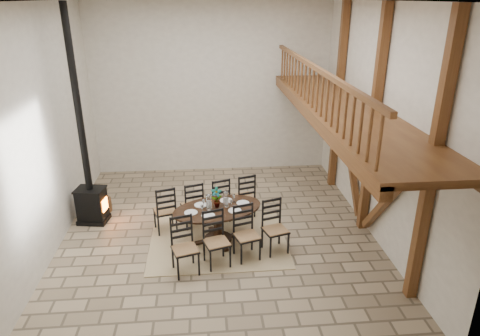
{
  "coord_description": "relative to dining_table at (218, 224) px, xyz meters",
  "views": [
    {
      "loc": [
        -0.28,
        -8.59,
        5.08
      ],
      "look_at": [
        0.53,
        0.4,
        1.44
      ],
      "focal_mm": 32.0,
      "sensor_mm": 36.0,
      "label": 1
    }
  ],
  "objects": [
    {
      "name": "wood_stove",
      "position": [
        -2.96,
        1.14,
        0.72
      ],
      "size": [
        0.75,
        0.63,
        5.0
      ],
      "rotation": [
        0.0,
        0.0,
        -0.17
      ],
      "color": "black",
      "rests_on": "ground"
    },
    {
      "name": "log_stack",
      "position": [
        -3.0,
        1.39,
        -0.2
      ],
      "size": [
        0.36,
        0.36,
        0.4
      ],
      "rotation": [
        0.0,
        0.0,
        -0.23
      ],
      "color": "#A3805B",
      "rests_on": "ground"
    },
    {
      "name": "rug",
      "position": [
        0.0,
        -0.0,
        -0.39
      ],
      "size": [
        3.0,
        2.5,
        0.02
      ],
      "primitive_type": "cube",
      "color": "tan",
      "rests_on": "ground"
    },
    {
      "name": "dining_table",
      "position": [
        0.0,
        0.0,
        0.0
      ],
      "size": [
        2.97,
        2.81,
        1.27
      ],
      "rotation": [
        0.0,
        0.0,
        0.3
      ],
      "color": "black",
      "rests_on": "ground"
    },
    {
      "name": "room_shell",
      "position": [
        1.22,
        0.31,
        2.61
      ],
      "size": [
        7.02,
        8.02,
        5.01
      ],
      "color": "silver",
      "rests_on": "ground"
    },
    {
      "name": "log_basket",
      "position": [
        -2.89,
        1.67,
        -0.22
      ],
      "size": [
        0.51,
        0.51,
        0.43
      ],
      "rotation": [
        0.0,
        0.0,
        -0.04
      ],
      "color": "brown",
      "rests_on": "ground"
    },
    {
      "name": "ground",
      "position": [
        0.03,
        0.31,
        -0.4
      ],
      "size": [
        8.0,
        8.0,
        0.0
      ],
      "primitive_type": "plane",
      "color": "tan",
      "rests_on": "ground"
    }
  ]
}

